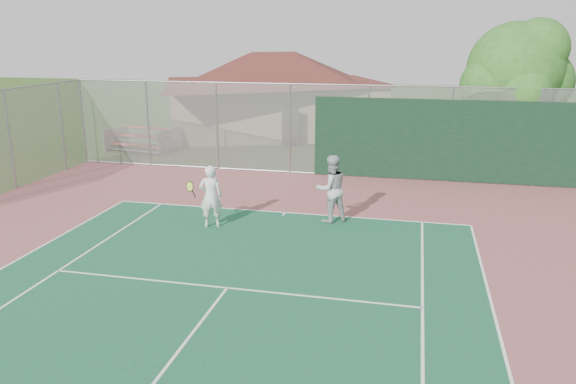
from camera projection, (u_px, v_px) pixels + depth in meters
The scene contains 7 objects.
back_fence at pixel (370, 135), 21.14m from camera, with size 20.08×0.11×3.53m.
side_fence_left at pixel (10, 140), 19.52m from camera, with size 0.08×9.00×3.50m.
clubhouse at pixel (273, 85), 30.83m from camera, with size 14.23×12.10×5.20m.
bleachers at pixel (142, 139), 26.44m from camera, with size 3.11×2.15×1.06m.
tree at pixel (517, 73), 21.19m from camera, with size 4.25×4.02×5.92m.
player_white_front at pixel (210, 197), 15.77m from camera, with size 1.04×0.74×1.78m.
player_grey_back at pixel (331, 189), 16.20m from camera, with size 1.21×1.16×1.98m.
Camera 1 is at (3.76, -4.13, 5.28)m, focal length 35.00 mm.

